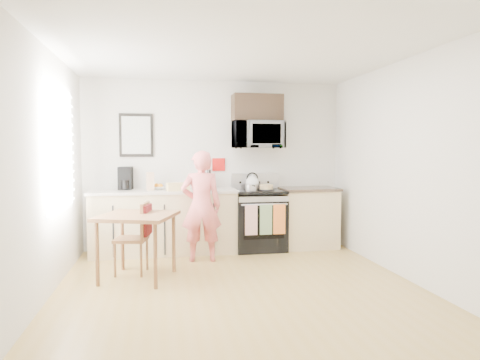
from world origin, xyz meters
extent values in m
plane|color=#A3813F|center=(0.00, 0.00, 0.00)|extent=(4.60, 4.60, 0.00)
cube|color=silver|center=(0.00, 2.30, 1.30)|extent=(4.00, 0.04, 2.60)
cube|color=silver|center=(0.00, -2.30, 1.30)|extent=(4.00, 0.04, 2.60)
cube|color=silver|center=(-2.00, 0.00, 1.30)|extent=(0.04, 4.60, 2.60)
cube|color=silver|center=(2.00, 0.00, 1.30)|extent=(0.04, 4.60, 2.60)
cube|color=silver|center=(0.00, 0.00, 2.60)|extent=(4.00, 4.60, 0.04)
cube|color=silver|center=(-1.98, 0.80, 1.55)|extent=(0.02, 1.40, 1.50)
cube|color=white|center=(-1.97, 0.80, 1.55)|extent=(0.01, 1.30, 1.40)
cube|color=tan|center=(-0.80, 2.00, 0.45)|extent=(2.10, 0.60, 0.90)
cube|color=beige|center=(-0.80, 2.00, 0.92)|extent=(2.14, 0.64, 0.04)
cube|color=tan|center=(1.43, 2.00, 0.45)|extent=(0.84, 0.60, 0.90)
cube|color=black|center=(1.43, 2.00, 0.92)|extent=(0.88, 0.64, 0.04)
cube|color=black|center=(0.63, 1.97, 0.39)|extent=(0.76, 0.65, 0.77)
cube|color=black|center=(0.63, 1.66, 0.45)|extent=(0.61, 0.02, 0.45)
cube|color=#B7B7BC|center=(0.63, 1.66, 0.78)|extent=(0.74, 0.02, 0.14)
cylinder|color=#B7B7BC|center=(0.63, 1.61, 0.74)|extent=(0.68, 0.02, 0.02)
cube|color=black|center=(0.63, 1.97, 0.90)|extent=(0.76, 0.65, 0.04)
cube|color=#B7B7BC|center=(0.63, 2.25, 1.04)|extent=(0.76, 0.08, 0.24)
cube|color=silver|center=(0.43, 1.61, 0.52)|extent=(0.18, 0.02, 0.44)
cube|color=#637B52|center=(0.65, 1.61, 0.52)|extent=(0.18, 0.02, 0.44)
cube|color=#B9501B|center=(0.85, 1.61, 0.52)|extent=(0.18, 0.02, 0.44)
imported|color=#B7B7BC|center=(0.63, 2.08, 1.76)|extent=(0.76, 0.51, 0.42)
cube|color=black|center=(0.63, 2.12, 2.18)|extent=(0.76, 0.35, 0.40)
cube|color=black|center=(-1.20, 2.28, 1.75)|extent=(0.50, 0.03, 0.65)
cube|color=#B0B7AD|center=(-1.20, 2.26, 1.75)|extent=(0.42, 0.01, 0.56)
cube|color=#AA100E|center=(0.05, 2.28, 1.30)|extent=(0.20, 0.02, 0.20)
imported|color=#DD3C47|center=(-0.31, 1.45, 0.76)|extent=(0.58, 0.40, 1.52)
cube|color=brown|center=(-1.13, 0.77, 0.75)|extent=(0.82, 0.82, 0.04)
cylinder|color=brown|center=(-1.56, 0.56, 0.36)|extent=(0.05, 0.05, 0.73)
cylinder|color=brown|center=(-0.92, 0.34, 0.36)|extent=(0.05, 0.05, 0.73)
cylinder|color=brown|center=(-1.34, 1.20, 0.36)|extent=(0.05, 0.05, 0.73)
cylinder|color=brown|center=(-0.70, 0.98, 0.36)|extent=(0.05, 0.05, 0.73)
cube|color=brown|center=(-1.21, 1.00, 0.43)|extent=(0.44, 0.44, 0.04)
cube|color=brown|center=(-1.04, 0.97, 0.66)|extent=(0.11, 0.37, 0.45)
cube|color=#5A0F1B|center=(-1.02, 0.96, 0.67)|extent=(0.12, 0.34, 0.37)
cylinder|color=brown|center=(-1.40, 0.88, 0.20)|extent=(0.03, 0.03, 0.41)
cylinder|color=brown|center=(-1.09, 0.82, 0.20)|extent=(0.03, 0.03, 0.41)
cylinder|color=brown|center=(-1.34, 1.19, 0.20)|extent=(0.03, 0.03, 0.41)
cylinder|color=brown|center=(-1.03, 1.13, 0.20)|extent=(0.03, 0.03, 0.41)
cube|color=brown|center=(-0.11, 2.13, 1.04)|extent=(0.11, 0.14, 0.20)
cylinder|color=#AA100E|center=(-0.16, 2.19, 1.01)|extent=(0.12, 0.12, 0.15)
imported|color=silver|center=(-0.89, 2.08, 0.97)|extent=(0.22, 0.22, 0.05)
cube|color=tan|center=(-1.00, 1.99, 1.07)|extent=(0.12, 0.12, 0.26)
cube|color=black|center=(-1.36, 2.20, 1.11)|extent=(0.21, 0.25, 0.34)
cylinder|color=black|center=(-1.36, 2.09, 1.02)|extent=(0.13, 0.13, 0.13)
cube|color=tan|center=(-0.60, 1.85, 1.00)|extent=(0.34, 0.20, 0.12)
cylinder|color=black|center=(0.72, 1.89, 0.93)|extent=(0.25, 0.25, 0.01)
cylinder|color=tan|center=(0.72, 1.89, 0.97)|extent=(0.21, 0.21, 0.07)
sphere|color=silver|center=(0.54, 2.04, 1.03)|extent=(0.21, 0.21, 0.21)
cone|color=silver|center=(0.54, 2.04, 1.14)|extent=(0.07, 0.07, 0.07)
torus|color=black|center=(0.54, 2.04, 1.09)|extent=(0.19, 0.02, 0.19)
cylinder|color=#B7B7BC|center=(0.49, 1.89, 0.97)|extent=(0.18, 0.18, 0.09)
cylinder|color=black|center=(0.49, 1.75, 1.01)|extent=(0.02, 0.17, 0.02)
camera|label=1|loc=(-0.85, -4.36, 1.53)|focal=32.00mm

